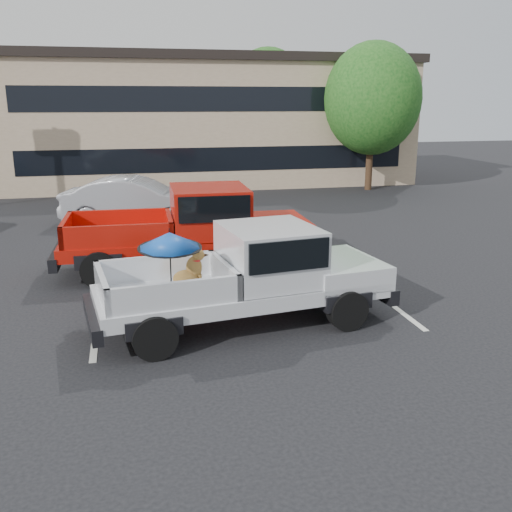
% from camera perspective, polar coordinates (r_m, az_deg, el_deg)
% --- Properties ---
extents(ground, '(90.00, 90.00, 0.00)m').
position_cam_1_polar(ground, '(10.53, 0.76, -7.91)').
color(ground, black).
rests_on(ground, ground).
extents(stripe_left, '(0.12, 5.00, 0.01)m').
position_cam_1_polar(stripe_left, '(12.16, -15.47, -5.22)').
color(stripe_left, silver).
rests_on(stripe_left, ground).
extents(stripe_right, '(0.12, 5.00, 0.01)m').
position_cam_1_polar(stripe_right, '(13.23, 11.46, -3.27)').
color(stripe_right, silver).
rests_on(stripe_right, ground).
extents(motel_building, '(20.40, 8.40, 6.30)m').
position_cam_1_polar(motel_building, '(30.70, -4.89, 13.51)').
color(motel_building, tan).
rests_on(motel_building, ground).
extents(tree_right, '(4.46, 4.46, 6.78)m').
position_cam_1_polar(tree_right, '(27.79, 11.58, 15.15)').
color(tree_right, '#332114').
rests_on(tree_right, ground).
extents(tree_back, '(4.68, 4.68, 7.11)m').
position_cam_1_polar(tree_back, '(34.41, 1.20, 15.76)').
color(tree_back, '#332114').
rests_on(tree_back, ground).
extents(silver_pickup, '(5.90, 2.70, 2.06)m').
position_cam_1_polar(silver_pickup, '(10.76, 0.17, -1.43)').
color(silver_pickup, black).
rests_on(silver_pickup, ground).
extents(red_pickup, '(6.39, 2.49, 2.09)m').
position_cam_1_polar(red_pickup, '(14.32, -5.39, 3.12)').
color(red_pickup, black).
rests_on(red_pickup, ground).
extents(silver_sedan, '(5.19, 2.80, 1.62)m').
position_cam_1_polar(silver_sedan, '(20.02, -11.88, 5.39)').
color(silver_sedan, '#9D9FA4').
rests_on(silver_sedan, ground).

